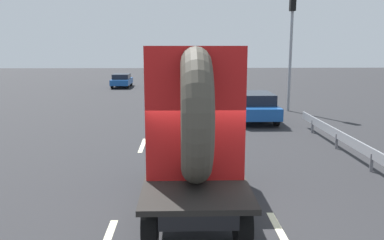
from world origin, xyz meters
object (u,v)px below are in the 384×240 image
(flatbed_truck, at_px, (193,132))
(traffic_light, at_px, (291,37))
(oncoming_car, at_px, (122,80))
(distant_sedan, at_px, (254,106))

(flatbed_truck, height_order, traffic_light, traffic_light)
(flatbed_truck, distance_m, oncoming_car, 27.78)
(flatbed_truck, xyz_separation_m, oncoming_car, (-5.56, 27.20, -1.07))
(distant_sedan, relative_size, oncoming_car, 1.16)
(traffic_light, bearing_deg, oncoming_car, 130.02)
(flatbed_truck, relative_size, traffic_light, 0.82)
(flatbed_truck, bearing_deg, distant_sedan, 72.01)
(distant_sedan, bearing_deg, traffic_light, 49.51)
(distant_sedan, relative_size, traffic_light, 0.66)
(flatbed_truck, bearing_deg, traffic_light, 66.24)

